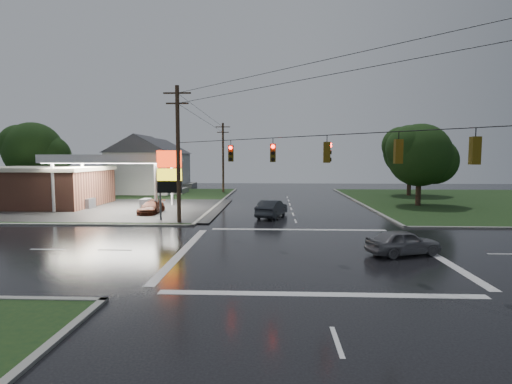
{
  "coord_description": "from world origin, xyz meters",
  "views": [
    {
      "loc": [
        -1.86,
        -22.24,
        5.33
      ],
      "look_at": [
        -3.04,
        4.58,
        3.0
      ],
      "focal_mm": 28.0,
      "sensor_mm": 36.0,
      "label": 1
    }
  ],
  "objects_px": {
    "pylon_sign": "(169,173)",
    "car_pump": "(151,208)",
    "utility_pole_n": "(223,156)",
    "utility_pole_nw": "(178,153)",
    "car_north": "(272,209)",
    "tree_ne_near": "(421,155)",
    "tree_ne_far": "(411,151)",
    "house_far": "(161,163)",
    "tree_nw_behind": "(35,151)",
    "house_near": "(144,164)",
    "car_crossing": "(403,242)",
    "gas_station": "(53,183)"
  },
  "relations": [
    {
      "from": "pylon_sign",
      "to": "car_pump",
      "type": "relative_size",
      "value": 1.45
    },
    {
      "from": "pylon_sign",
      "to": "utility_pole_n",
      "type": "distance_m",
      "value": 27.56
    },
    {
      "from": "utility_pole_nw",
      "to": "car_pump",
      "type": "relative_size",
      "value": 2.66
    },
    {
      "from": "utility_pole_n",
      "to": "car_north",
      "type": "relative_size",
      "value": 2.23
    },
    {
      "from": "tree_ne_near",
      "to": "tree_ne_far",
      "type": "distance_m",
      "value": 12.39
    },
    {
      "from": "utility_pole_nw",
      "to": "house_far",
      "type": "bearing_deg",
      "value": 107.92
    },
    {
      "from": "tree_nw_behind",
      "to": "house_near",
      "type": "bearing_deg",
      "value": 24.98
    },
    {
      "from": "car_pump",
      "to": "pylon_sign",
      "type": "bearing_deg",
      "value": -53.58
    },
    {
      "from": "house_far",
      "to": "pylon_sign",
      "type": "bearing_deg",
      "value": -73.02
    },
    {
      "from": "house_near",
      "to": "tree_ne_near",
      "type": "height_order",
      "value": "tree_ne_near"
    },
    {
      "from": "utility_pole_n",
      "to": "tree_ne_near",
      "type": "distance_m",
      "value": 28.55
    },
    {
      "from": "utility_pole_nw",
      "to": "car_crossing",
      "type": "relative_size",
      "value": 2.68
    },
    {
      "from": "utility_pole_n",
      "to": "gas_station",
      "type": "bearing_deg",
      "value": -131.47
    },
    {
      "from": "tree_ne_near",
      "to": "car_pump",
      "type": "relative_size",
      "value": 2.17
    },
    {
      "from": "gas_station",
      "to": "utility_pole_n",
      "type": "xyz_separation_m",
      "value": [
        16.18,
        18.3,
        2.92
      ]
    },
    {
      "from": "car_north",
      "to": "house_far",
      "type": "bearing_deg",
      "value": -43.13
    },
    {
      "from": "tree_ne_far",
      "to": "car_pump",
      "type": "relative_size",
      "value": 2.37
    },
    {
      "from": "house_far",
      "to": "car_crossing",
      "type": "bearing_deg",
      "value": -60.63
    },
    {
      "from": "tree_ne_far",
      "to": "utility_pole_nw",
      "type": "bearing_deg",
      "value": -137.41
    },
    {
      "from": "house_far",
      "to": "car_pump",
      "type": "xyz_separation_m",
      "value": [
        8.54,
        -33.26,
        -3.8
      ]
    },
    {
      "from": "house_far",
      "to": "car_crossing",
      "type": "distance_m",
      "value": 55.61
    },
    {
      "from": "house_far",
      "to": "tree_nw_behind",
      "type": "bearing_deg",
      "value": -123.44
    },
    {
      "from": "utility_pole_nw",
      "to": "car_crossing",
      "type": "xyz_separation_m",
      "value": [
        14.76,
        -9.85,
        -5.02
      ]
    },
    {
      "from": "pylon_sign",
      "to": "car_crossing",
      "type": "relative_size",
      "value": 1.46
    },
    {
      "from": "car_pump",
      "to": "car_north",
      "type": "bearing_deg",
      "value": -6.06
    },
    {
      "from": "utility_pole_nw",
      "to": "tree_ne_near",
      "type": "height_order",
      "value": "utility_pole_nw"
    },
    {
      "from": "utility_pole_nw",
      "to": "utility_pole_n",
      "type": "height_order",
      "value": "utility_pole_nw"
    },
    {
      "from": "gas_station",
      "to": "utility_pole_n",
      "type": "bearing_deg",
      "value": 48.53
    },
    {
      "from": "car_north",
      "to": "car_crossing",
      "type": "height_order",
      "value": "car_north"
    },
    {
      "from": "tree_nw_behind",
      "to": "car_north",
      "type": "xyz_separation_m",
      "value": [
        31.83,
        -16.85,
        -5.4
      ]
    },
    {
      "from": "gas_station",
      "to": "house_near",
      "type": "height_order",
      "value": "house_near"
    },
    {
      "from": "car_pump",
      "to": "house_far",
      "type": "bearing_deg",
      "value": 106.34
    },
    {
      "from": "house_near",
      "to": "tree_ne_near",
      "type": "relative_size",
      "value": 1.23
    },
    {
      "from": "pylon_sign",
      "to": "car_crossing",
      "type": "height_order",
      "value": "pylon_sign"
    },
    {
      "from": "pylon_sign",
      "to": "car_north",
      "type": "relative_size",
      "value": 1.27
    },
    {
      "from": "car_north",
      "to": "tree_nw_behind",
      "type": "bearing_deg",
      "value": -10.8
    },
    {
      "from": "utility_pole_nw",
      "to": "car_north",
      "type": "height_order",
      "value": "utility_pole_nw"
    },
    {
      "from": "car_crossing",
      "to": "house_near",
      "type": "bearing_deg",
      "value": 17.4
    },
    {
      "from": "utility_pole_n",
      "to": "tree_nw_behind",
      "type": "bearing_deg",
      "value": -161.79
    },
    {
      "from": "car_crossing",
      "to": "utility_pole_nw",
      "type": "bearing_deg",
      "value": 37.89
    },
    {
      "from": "car_north",
      "to": "car_crossing",
      "type": "distance_m",
      "value": 15.33
    },
    {
      "from": "house_near",
      "to": "car_north",
      "type": "xyz_separation_m",
      "value": [
        18.94,
        -22.86,
        -3.63
      ]
    },
    {
      "from": "tree_nw_behind",
      "to": "tree_ne_far",
      "type": "distance_m",
      "value": 51.15
    },
    {
      "from": "house_near",
      "to": "car_pump",
      "type": "bearing_deg",
      "value": -70.48
    },
    {
      "from": "tree_ne_far",
      "to": "utility_pole_n",
      "type": "bearing_deg",
      "value": 171.45
    },
    {
      "from": "car_crossing",
      "to": "car_north",
      "type": "bearing_deg",
      "value": 9.93
    },
    {
      "from": "car_north",
      "to": "car_pump",
      "type": "bearing_deg",
      "value": 9.09
    },
    {
      "from": "gas_station",
      "to": "car_crossing",
      "type": "xyz_separation_m",
      "value": [
        30.94,
        -20.05,
        -1.85
      ]
    },
    {
      "from": "tree_nw_behind",
      "to": "car_north",
      "type": "bearing_deg",
      "value": -27.9
    },
    {
      "from": "gas_station",
      "to": "tree_ne_far",
      "type": "bearing_deg",
      "value": 18.46
    }
  ]
}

